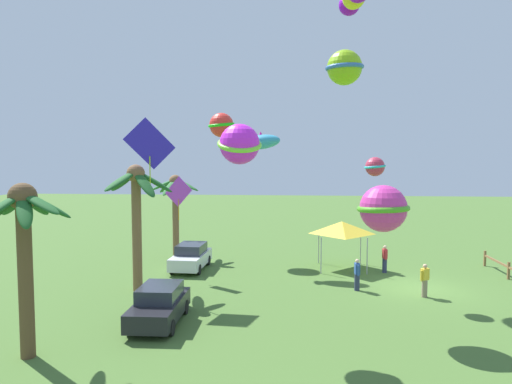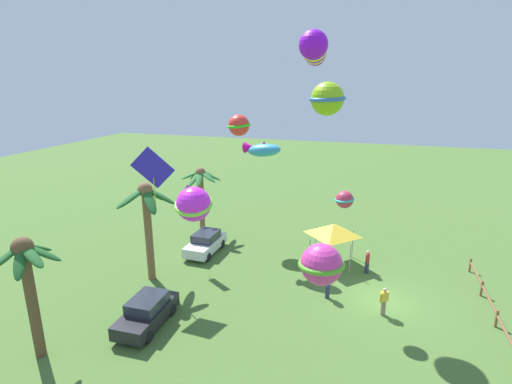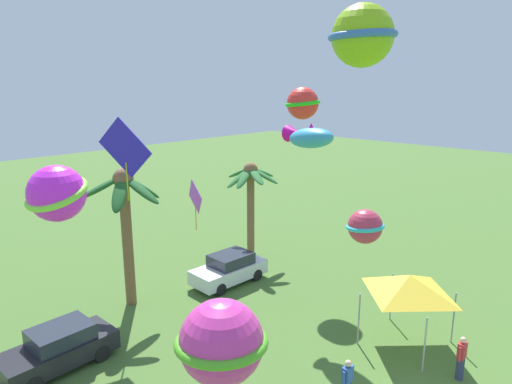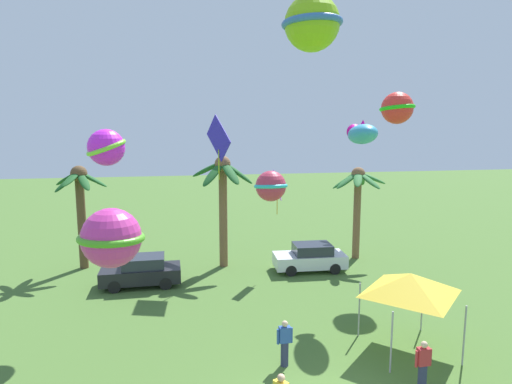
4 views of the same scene
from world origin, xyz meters
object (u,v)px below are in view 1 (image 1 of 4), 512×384
object	(u,v)px
kite_fish_0	(258,142)
kite_ball_6	(375,167)
palm_tree_1	(24,232)
kite_ball_1	(240,144)
kite_ball_4	(383,208)
kite_diamond_8	(178,192)
spectator_0	(385,259)
parked_car_1	(159,305)
parked_car_0	(191,257)
spectator_2	(357,274)
festival_tent	(342,228)
spectator_1	(425,280)
kite_ball_2	(345,68)
kite_diamond_7	(150,145)
palm_tree_0	(176,196)
palm_tree_2	(137,199)
kite_ball_3	(221,125)

from	to	relation	value
kite_fish_0	kite_ball_6	size ratio (longest dim) A/B	2.61
palm_tree_1	kite_ball_1	world-z (taller)	kite_ball_1
kite_ball_4	kite_diamond_8	bearing A→B (deg)	53.45
spectator_0	kite_ball_6	world-z (taller)	kite_ball_6
kite_fish_0	kite_ball_1	size ratio (longest dim) A/B	1.46
parked_car_1	parked_car_0	bearing A→B (deg)	4.93
spectator_2	festival_tent	world-z (taller)	festival_tent
spectator_1	kite_ball_2	bearing A→B (deg)	64.38
parked_car_0	parked_car_1	size ratio (longest dim) A/B	1.01
kite_ball_4	kite_diamond_7	bearing A→B (deg)	68.19
parked_car_1	kite_ball_1	xyz separation A→B (m)	(-0.88, -3.34, 6.34)
parked_car_1	kite_ball_6	xyz separation A→B (m)	(4.66, -9.16, 5.45)
palm_tree_0	spectator_0	bearing A→B (deg)	-104.02
spectator_0	palm_tree_2	bearing A→B (deg)	109.98
kite_ball_3	kite_ball_6	bearing A→B (deg)	-134.05
kite_ball_4	spectator_0	bearing A→B (deg)	-11.74
palm_tree_1	parked_car_1	bearing A→B (deg)	-44.71
parked_car_1	kite_ball_1	size ratio (longest dim) A/B	2.03
palm_tree_0	parked_car_1	xyz separation A→B (m)	(-12.36, -2.56, -3.36)
palm_tree_0	kite_ball_2	distance (m)	13.97
festival_tent	kite_diamond_7	xyz separation A→B (m)	(-5.82, 9.80, 4.78)
spectator_0	kite_ball_4	size ratio (longest dim) A/B	0.58
kite_ball_1	kite_ball_3	distance (m)	14.37
parked_car_1	kite_ball_2	size ratio (longest dim) A/B	1.43
palm_tree_2	kite_ball_2	size ratio (longest dim) A/B	2.29
spectator_2	festival_tent	size ratio (longest dim) A/B	0.56
spectator_1	spectator_2	size ratio (longest dim) A/B	1.00
kite_ball_3	kite_fish_0	bearing A→B (deg)	-138.33
palm_tree_0	kite_diamond_7	distance (m)	8.92
parked_car_0	kite_ball_1	size ratio (longest dim) A/B	2.05
palm_tree_1	kite_ball_4	distance (m)	12.57
parked_car_0	kite_diamond_7	bearing A→B (deg)	170.40
palm_tree_1	palm_tree_2	xyz separation A→B (m)	(7.81, -1.02, 0.41)
palm_tree_2	spectator_2	xyz separation A→B (m)	(0.93, -10.88, -3.77)
palm_tree_0	spectator_1	distance (m)	16.50
kite_ball_4	kite_ball_6	size ratio (longest dim) A/B	2.52
kite_ball_4	parked_car_0	bearing A→B (deg)	46.33
kite_fish_0	kite_ball_6	distance (m)	8.18
spectator_0	kite_fish_0	xyz separation A→B (m)	(0.96, 7.42, 6.80)
spectator_1	festival_tent	xyz separation A→B (m)	(5.43, 3.35, 1.65)
spectator_2	kite_diamond_8	size ratio (longest dim) A/B	0.65
palm_tree_1	parked_car_1	size ratio (longest dim) A/B	1.47
kite_ball_1	kite_fish_0	bearing A→B (deg)	0.96
kite_fish_0	kite_ball_2	world-z (taller)	kite_ball_2
spectator_2	kite_ball_2	bearing A→B (deg)	35.01
parked_car_1	kite_ball_4	xyz separation A→B (m)	(-0.04, -8.68, 3.95)
kite_ball_2	kite_diamond_8	bearing A→B (deg)	84.17
kite_ball_1	kite_ball_4	xyz separation A→B (m)	(0.84, -5.34, -2.40)
palm_tree_0	palm_tree_2	xyz separation A→B (m)	(-7.99, -0.17, 0.47)
parked_car_0	kite_fish_0	bearing A→B (deg)	-74.96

